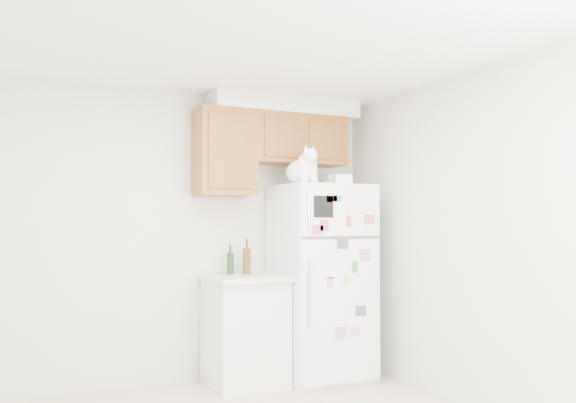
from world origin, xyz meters
TOP-DOWN VIEW (x-y plane):
  - room_shell at (0.12, 0.24)m, footprint 3.84×4.04m
  - refrigerator at (1.33, 1.61)m, footprint 0.76×0.78m
  - base_counter at (0.64, 1.68)m, footprint 0.64×0.64m
  - cat at (1.10, 1.48)m, footprint 0.31×0.46m
  - storage_box_back at (1.51, 1.66)m, footprint 0.19×0.14m
  - storage_box_front at (1.48, 1.47)m, footprint 0.18×0.15m
  - bottle_green at (0.56, 1.84)m, footprint 0.06×0.06m
  - bottle_amber at (0.70, 1.80)m, footprint 0.07×0.07m

SIDE VIEW (x-z plane):
  - base_counter at x=0.64m, z-range 0.00..0.92m
  - refrigerator at x=1.33m, z-range 0.00..1.70m
  - bottle_green at x=0.56m, z-range 0.92..1.18m
  - bottle_amber at x=0.70m, z-range 0.92..1.23m
  - room_shell at x=0.12m, z-range 0.41..2.93m
  - storage_box_front at x=1.48m, z-range 1.70..1.79m
  - storage_box_back at x=1.51m, z-range 1.70..1.80m
  - cat at x=1.10m, z-range 1.66..1.98m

